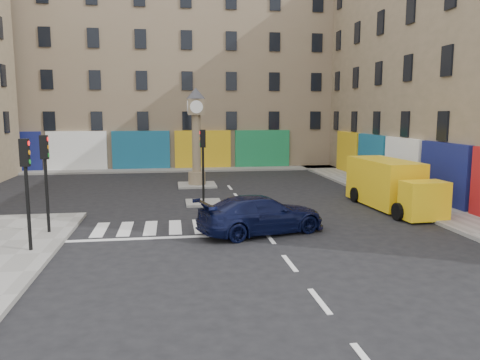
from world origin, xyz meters
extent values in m
plane|color=black|center=(0.00, 0.00, 0.00)|extent=(120.00, 120.00, 0.00)
cube|color=gray|center=(8.70, 10.00, 0.07)|extent=(2.60, 30.00, 0.15)
cube|color=gray|center=(-4.00, 22.20, 0.07)|extent=(32.00, 2.40, 0.15)
cube|color=gray|center=(-2.00, 8.00, 0.06)|extent=(1.80, 1.80, 0.12)
cube|color=gray|center=(-2.00, 14.00, 0.06)|extent=(2.40, 2.40, 0.12)
cube|color=#7D6B53|center=(-4.00, 28.00, 8.50)|extent=(32.00, 10.00, 17.00)
cylinder|color=black|center=(-8.30, 0.20, 1.55)|extent=(0.12, 0.12, 2.80)
cube|color=black|center=(-8.30, 0.20, 3.40)|extent=(0.28, 0.22, 0.90)
cylinder|color=black|center=(-8.30, 2.60, 1.55)|extent=(0.12, 0.12, 2.80)
cube|color=black|center=(-8.30, 2.60, 3.40)|extent=(0.28, 0.22, 0.90)
cylinder|color=black|center=(-2.00, 8.00, 1.52)|extent=(0.12, 0.12, 2.80)
cube|color=black|center=(-2.00, 8.00, 3.37)|extent=(0.28, 0.22, 0.90)
cylinder|color=#8C775C|center=(-2.00, 14.00, 0.52)|extent=(1.10, 1.10, 0.80)
cylinder|color=#8C775C|center=(-2.00, 14.00, 2.72)|extent=(0.56, 0.56, 3.60)
cube|color=#8C775C|center=(-2.00, 14.00, 5.02)|extent=(1.00, 1.00, 1.00)
cylinder|color=white|center=(-2.00, 13.48, 5.02)|extent=(0.80, 0.06, 0.80)
cone|color=#333338|center=(-2.00, 14.00, 5.87)|extent=(1.20, 1.20, 0.70)
imported|color=black|center=(-0.16, 1.80, 0.74)|extent=(5.48, 3.45, 1.48)
cube|color=yellow|center=(6.97, 6.20, 1.22)|extent=(2.19, 4.78, 2.24)
cube|color=yellow|center=(7.15, 2.69, 0.93)|extent=(1.91, 1.27, 1.66)
cube|color=black|center=(7.15, 2.64, 1.32)|extent=(1.70, 0.96, 0.68)
cylinder|color=black|center=(6.16, 3.03, 0.39)|extent=(0.28, 0.79, 0.78)
cylinder|color=black|center=(8.11, 3.13, 0.39)|extent=(0.28, 0.79, 0.78)
cylinder|color=black|center=(5.93, 7.32, 0.39)|extent=(0.28, 0.79, 0.78)
cylinder|color=black|center=(7.88, 7.42, 0.39)|extent=(0.28, 0.79, 0.78)
camera|label=1|loc=(-3.60, -15.74, 4.70)|focal=35.00mm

